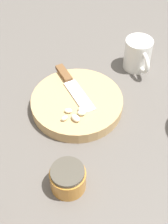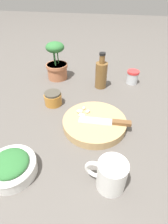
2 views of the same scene
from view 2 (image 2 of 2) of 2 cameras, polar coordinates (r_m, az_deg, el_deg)
The scene contains 10 objects.
ground_plane at distance 0.73m, azimuth -1.13°, elevation -1.46°, with size 5.00×5.00×0.00m, color #56514C.
cutting_board at distance 0.68m, azimuth 3.41°, elevation -3.56°, with size 0.24×0.24×0.03m.
chef_knife at distance 0.66m, azimuth 7.84°, elevation -3.18°, with size 0.04×0.19×0.01m.
garlic_cloves at distance 0.69m, azimuth -0.58°, elevation -0.21°, with size 0.07×0.06×0.01m.
herb_bowl at distance 0.57m, azimuth -22.77°, elevation -16.04°, with size 0.15×0.15×0.06m.
spice_jar at distance 0.99m, azimuth 15.55°, elevation 10.96°, with size 0.06×0.06×0.07m.
coffee_mug at distance 0.50m, azimuth 8.63°, elevation -19.62°, with size 0.08×0.12×0.09m.
honey_jar at distance 0.80m, azimuth -10.07°, elevation 4.39°, with size 0.08×0.08×0.06m.
oil_bottle at distance 0.91m, azimuth 5.63°, elevation 12.18°, with size 0.06×0.06×0.18m.
potted_herb at distance 1.00m, azimuth -8.95°, elevation 15.32°, with size 0.12×0.12×0.20m.
Camera 2 is at (-0.55, -0.12, 0.47)m, focal length 28.00 mm.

